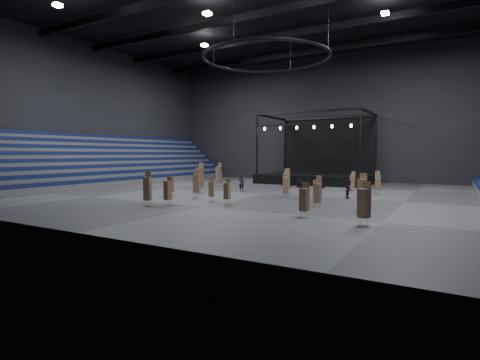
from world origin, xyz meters
The scene contains 33 objects.
floor centered at (0.00, 0.00, 0.00)m, with size 50.00×50.00×0.00m, color #424244.
ceiling centered at (0.00, 0.00, 18.00)m, with size 50.00×42.00×0.20m, color black.
wall_back centered at (0.00, 21.00, 9.00)m, with size 50.00×0.20×18.00m, color black.
wall_front centered at (0.00, -21.00, 9.00)m, with size 50.00×0.20×18.00m, color black.
wall_left centered at (-25.00, 0.00, 9.00)m, with size 0.20×42.00×18.00m, color black.
bleachers_left centered at (-22.94, 0.00, 1.73)m, with size 7.20×40.00×6.40m.
stage centered at (0.00, 16.24, 1.45)m, with size 14.00×10.00×9.20m.
truss_ring centered at (0.00, 0.00, 13.00)m, with size 12.30×12.30×5.15m.
roof_girders centered at (0.00, 0.00, 17.20)m, with size 49.00×30.35×0.70m.
floodlights centered at (0.00, -4.00, 16.60)m, with size 28.60×16.60×0.25m.
flight_case_left centered at (-1.69, 9.57, 0.43)m, with size 1.29×0.64×0.86m, color black.
flight_case_mid centered at (0.85, 7.99, 0.43)m, with size 1.29×0.64×0.86m, color black.
flight_case_right centered at (2.58, 8.54, 0.42)m, with size 1.25×0.62×0.83m, color black.
chair_stack_0 centered at (-6.26, -2.21, 1.53)m, with size 0.56×0.56×3.01m.
chair_stack_1 centered at (6.69, -4.43, 1.16)m, with size 0.61×0.61×2.18m.
chair_stack_2 centered at (-1.51, -7.12, 1.00)m, with size 0.53×0.53×1.90m.
chair_stack_3 centered at (-6.56, -6.33, 1.00)m, with size 0.54×0.54×1.86m.
chair_stack_4 centered at (-8.34, 4.38, 1.44)m, with size 0.62×0.62×2.85m.
chair_stack_5 centered at (-4.20, -5.62, 1.28)m, with size 0.65×0.65×2.46m.
chair_stack_6 centered at (6.89, 6.25, 1.09)m, with size 0.46×0.46×2.09m.
chair_stack_7 centered at (2.01, 0.49, 1.31)m, with size 0.58×0.58×2.49m.
chair_stack_8 centered at (0.59, -8.01, 1.01)m, with size 0.43×0.43×1.91m.
chair_stack_9 centered at (10.45, -6.13, 1.33)m, with size 0.61×0.61×2.55m.
chair_stack_10 centered at (9.63, 4.62, 1.19)m, with size 0.60×0.60×2.26m.
chair_stack_11 centered at (11.80, -11.99, 1.26)m, with size 0.68×0.68×2.38m.
chair_stack_12 centered at (-2.96, -10.88, 1.15)m, with size 0.51×0.51×2.17m.
chair_stack_13 centered at (3.03, -2.18, 1.14)m, with size 0.64×0.64×2.13m.
chair_stack_14 centered at (-4.00, -11.99, 1.33)m, with size 0.61×0.61×2.60m.
chair_stack_15 centered at (7.32, -6.29, 1.07)m, with size 0.50×0.50×2.05m.
chair_stack_16 centered at (-7.34, -1.08, 1.27)m, with size 0.62×0.62×2.41m.
chair_stack_17 centered at (8.09, -11.12, 1.13)m, with size 0.53×0.53×2.13m.
man_center centered at (-3.12, 0.75, 0.87)m, with size 0.63×0.41×1.73m, color black.
crew_member centered at (8.02, 0.22, 0.80)m, with size 0.77×0.60×1.59m, color black.
Camera 1 is at (16.01, -32.72, 3.88)m, focal length 28.00 mm.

